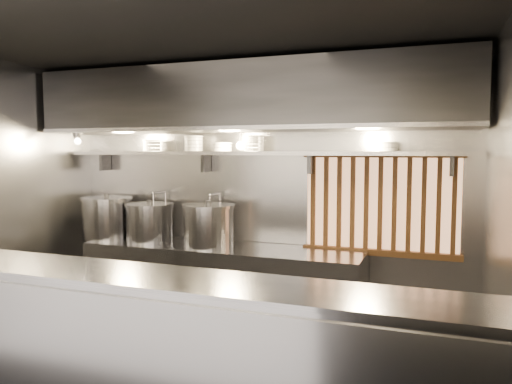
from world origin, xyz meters
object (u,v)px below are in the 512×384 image
Objects in this scene: pendant_bulb at (241,145)px; stock_pot_mid at (150,222)px; stock_pot_left at (107,217)px; heat_lamp at (77,136)px; stock_pot_right at (209,225)px.

stock_pot_mid is (-1.08, -0.06, -0.85)m from pendant_bulb.
pendant_bulb is 1.85m from stock_pot_left.
pendant_bulb is at bearing 11.00° from heat_lamp.
pendant_bulb reaches higher than stock_pot_left.
stock_pot_left reaches higher than stock_pot_right.
stock_pot_right reaches higher than stock_pot_mid.
pendant_bulb is 0.32× the size of stock_pot_mid.
pendant_bulb is 1.37m from stock_pot_mid.
pendant_bulb is at bearing 19.18° from stock_pot_right.
stock_pot_left is 0.57m from stock_pot_mid.
stock_pot_right is (1.48, 0.24, -0.94)m from heat_lamp.
stock_pot_mid is (0.57, -0.01, -0.03)m from stock_pot_left.
heat_lamp is 0.53× the size of stock_pot_right.
stock_pot_left is (-1.65, -0.05, -0.82)m from pendant_bulb.
pendant_bulb is 0.29× the size of stock_pot_right.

